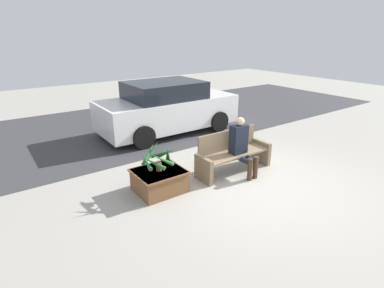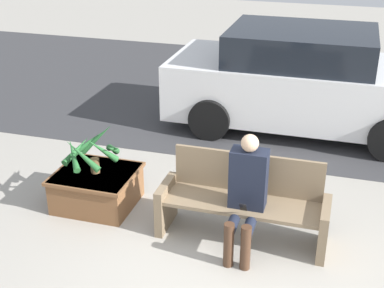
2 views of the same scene
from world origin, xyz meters
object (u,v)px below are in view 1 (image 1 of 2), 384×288
at_px(bench, 233,153).
at_px(potted_plant, 158,157).
at_px(planter_box, 159,180).
at_px(parked_car, 167,108).
at_px(person_seated, 241,145).

bearing_deg(bench, potted_plant, 175.44).
distance_m(planter_box, potted_plant, 0.48).
bearing_deg(bench, parked_car, 85.15).
bearing_deg(potted_plant, planter_box, -64.76).
height_order(person_seated, planter_box, person_seated).
bearing_deg(potted_plant, bench, -4.56).
relative_size(planter_box, potted_plant, 1.27).
distance_m(person_seated, parked_car, 3.46).
relative_size(bench, person_seated, 1.44).
relative_size(bench, planter_box, 1.93).
height_order(planter_box, potted_plant, potted_plant).
distance_m(person_seated, potted_plant, 1.89).
bearing_deg(person_seated, bench, 105.93).
relative_size(person_seated, potted_plant, 1.70).
xyz_separation_m(potted_plant, parked_car, (2.07, 3.11, 0.05)).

